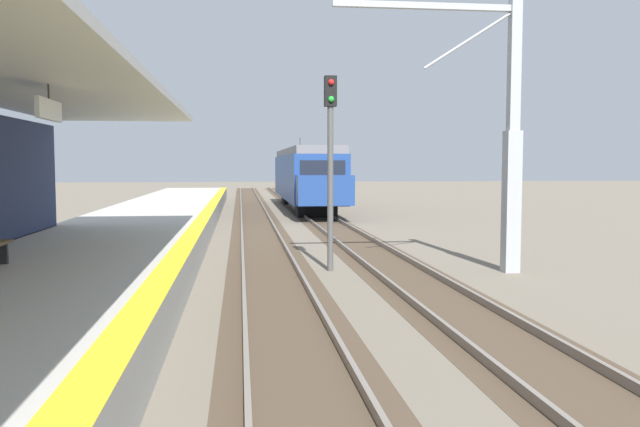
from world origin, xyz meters
TOP-DOWN VIEW (x-y plane):
  - station_platform at (-2.50, 16.00)m, footprint 5.00×80.00m
  - track_pair_nearest_platform at (1.90, 20.00)m, footprint 2.34×120.00m
  - track_pair_middle at (5.30, 20.00)m, footprint 2.34×120.00m
  - approaching_train at (5.30, 41.11)m, footprint 2.93×19.60m
  - rail_signal_post at (3.52, 16.67)m, footprint 0.32×0.34m
  - catenary_pylon_far_side at (7.95, 15.91)m, footprint 5.00×0.40m

SIDE VIEW (x-z plane):
  - track_pair_nearest_platform at x=1.90m, z-range -0.03..0.13m
  - track_pair_middle at x=5.30m, z-range -0.03..0.13m
  - station_platform at x=-2.50m, z-range 0.00..0.90m
  - approaching_train at x=5.30m, z-range -0.20..4.56m
  - rail_signal_post at x=3.52m, z-range 0.59..5.79m
  - catenary_pylon_far_side at x=7.95m, z-range -0.15..7.35m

